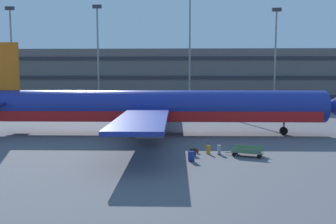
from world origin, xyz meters
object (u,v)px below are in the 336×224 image
Objects in this scene: suitcase_orange at (191,156)px; suitcase_black at (208,149)px; baggage_cart at (247,151)px; airliner at (155,108)px; backpack_upright at (197,151)px; suitcase_scuffed at (219,149)px; suitcase_laid_flat at (193,152)px.

suitcase_orange is 1.00× the size of suitcase_black.
baggage_cart is at bearing -13.62° from suitcase_black.
suitcase_black is 0.29× the size of baggage_cart.
airliner is 11.27m from backpack_upright.
backpack_upright is at bearing 78.14° from suitcase_orange.
backpack_upright is at bearing 170.39° from suitcase_scuffed.
suitcase_orange is 5.23m from baggage_cart.
suitcase_scuffed is 2.36m from suitcase_laid_flat.
backpack_upright is at bearing -66.46° from airliner.
airliner is 44.50× the size of suitcase_scuffed.
suitcase_scuffed is 0.29× the size of baggage_cart.
suitcase_orange is 2.01× the size of backpack_upright.
baggage_cart is at bearing 22.00° from suitcase_orange.
baggage_cart is (4.63, -0.09, 0.08)m from suitcase_laid_flat.
suitcase_scuffed is at bearing -58.82° from airliner.
suitcase_orange is 2.06m from suitcase_laid_flat.
suitcase_scuffed reaches higher than suitcase_laid_flat.
suitcase_black is (-0.93, 0.12, -0.03)m from suitcase_scuffed.
suitcase_laid_flat is at bearing -113.79° from backpack_upright.
baggage_cart is at bearing -1.07° from suitcase_laid_flat.
suitcase_black reaches higher than suitcase_laid_flat.
suitcase_scuffed is at bearing 163.89° from baggage_cart.
suitcase_orange is at bearing -96.13° from suitcase_laid_flat.
baggage_cart reaches higher than suitcase_laid_flat.
airliner is 11.80m from suitcase_black.
backpack_upright is (4.35, -9.99, -2.87)m from airliner.
suitcase_scuffed reaches higher than backpack_upright.
airliner is 12.34m from suitcase_scuffed.
suitcase_black is at bearing -11.99° from backpack_upright.
suitcase_scuffed is 1.01× the size of suitcase_black.
airliner is at bearing 106.08° from suitcase_orange.
airliner is 90.21× the size of backpack_upright.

